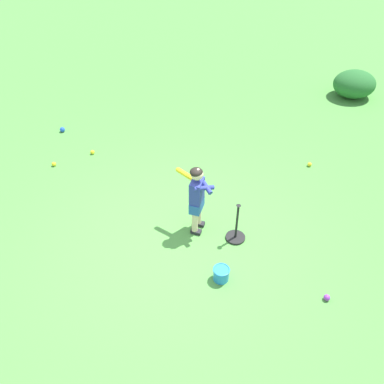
{
  "coord_description": "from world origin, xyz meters",
  "views": [
    {
      "loc": [
        -0.62,
        -3.69,
        4.04
      ],
      "look_at": [
        0.32,
        0.54,
        0.45
      ],
      "focal_mm": 36.4,
      "sensor_mm": 36.0,
      "label": 1
    }
  ],
  "objects": [
    {
      "name": "ground_plane",
      "position": [
        0.0,
        0.0,
        0.0
      ],
      "size": [
        40.0,
        40.0,
        0.0
      ],
      "primitive_type": "plane",
      "color": "#519942"
    },
    {
      "name": "child_batter",
      "position": [
        0.32,
        0.24,
        0.65
      ],
      "size": [
        0.46,
        0.53,
        1.08
      ],
      "color": "#232328",
      "rests_on": "ground"
    },
    {
      "name": "play_ball_behind_batter",
      "position": [
        1.59,
        -1.3,
        0.04
      ],
      "size": [
        0.08,
        0.08,
        0.08
      ],
      "primitive_type": "sphere",
      "color": "purple",
      "rests_on": "ground"
    },
    {
      "name": "play_ball_center_lawn",
      "position": [
        -1.11,
        2.54,
        0.04
      ],
      "size": [
        0.08,
        0.08,
        0.08
      ],
      "primitive_type": "sphere",
      "color": "yellow",
      "rests_on": "ground"
    },
    {
      "name": "play_ball_midfield",
      "position": [
        -1.68,
        3.48,
        0.05
      ],
      "size": [
        0.1,
        0.1,
        0.1
      ],
      "primitive_type": "sphere",
      "color": "blue",
      "rests_on": "ground"
    },
    {
      "name": "play_ball_far_right",
      "position": [
        -1.79,
        2.31,
        0.04
      ],
      "size": [
        0.08,
        0.08,
        0.08
      ],
      "primitive_type": "sphere",
      "color": "yellow",
      "rests_on": "ground"
    },
    {
      "name": "play_ball_near_batter",
      "position": [
        2.62,
        1.32,
        0.04
      ],
      "size": [
        0.07,
        0.07,
        0.07
      ],
      "primitive_type": "sphere",
      "color": "yellow",
      "rests_on": "ground"
    },
    {
      "name": "batting_tee",
      "position": [
        0.82,
        -0.07,
        0.1
      ],
      "size": [
        0.28,
        0.28,
        0.62
      ],
      "color": "black",
      "rests_on": "ground"
    },
    {
      "name": "toy_bucket",
      "position": [
        0.42,
        -0.72,
        0.1
      ],
      "size": [
        0.22,
        0.22,
        0.19
      ],
      "color": "#2884DB",
      "rests_on": "ground"
    },
    {
      "name": "shrub_left_background",
      "position": [
        4.8,
        3.66,
        0.3
      ],
      "size": [
        0.95,
        0.86,
        0.6
      ],
      "primitive_type": "ellipsoid",
      "color": "#286B2D",
      "rests_on": "ground"
    }
  ]
}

